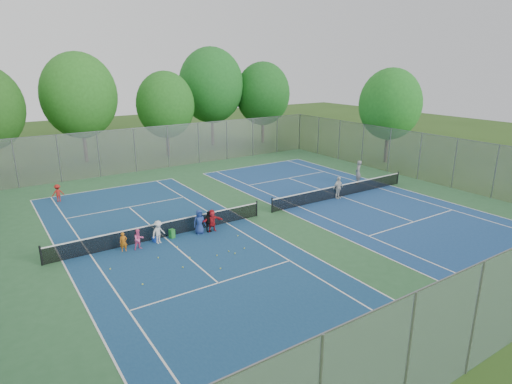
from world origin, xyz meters
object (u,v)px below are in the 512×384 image
instructor (358,173)px  ball_crate (156,239)px  net_left (164,230)px  ball_hopper (172,234)px  net_right (341,191)px

instructor → ball_crate: bearing=-30.3°
net_left → instructor: (17.53, 1.75, 0.54)m
ball_crate → instructor: size_ratio=0.16×
net_left → instructor: instructor is taller
ball_hopper → instructor: size_ratio=0.27×
net_left → ball_hopper: net_left is taller
ball_crate → instructor: 18.29m
net_left → ball_hopper: size_ratio=24.00×
ball_hopper → instructor: instructor is taller
net_right → ball_crate: size_ratio=41.24×
net_right → ball_hopper: net_right is taller
ball_hopper → instructor: bearing=6.9°
instructor → ball_hopper: bearing=-29.8°
ball_crate → net_left: bearing=25.9°
ball_hopper → net_left: bearing=135.6°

